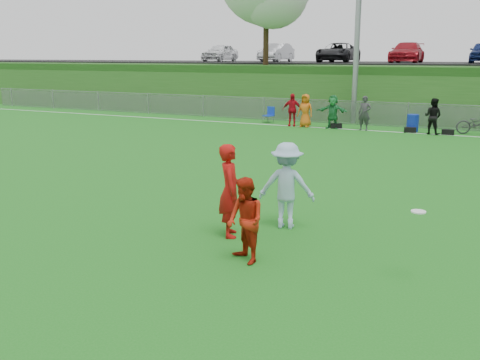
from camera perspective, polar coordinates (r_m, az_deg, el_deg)
The scene contains 15 objects.
ground at distance 10.04m, azimuth 0.63°, elevation -8.16°, with size 120.00×120.00×0.00m, color #166A16.
sideline_far at distance 27.04m, azimuth 16.77°, elevation 4.89°, with size 60.00×0.10×0.01m, color white.
fence at distance 28.93m, azimuth 17.47°, elevation 6.64°, with size 58.00×0.06×1.30m.
berm at distance 39.76m, azimuth 19.83°, elevation 9.34°, with size 120.00×18.00×3.00m, color #1C4B15.
parking_lot at distance 41.69m, azimuth 20.28°, elevation 11.59°, with size 120.00×12.00×0.10m, color black.
car_row at distance 40.82m, azimuth 18.57°, elevation 12.78°, with size 32.04×5.18×1.44m.
spectator_row at distance 27.49m, azimuth 11.03°, elevation 7.11°, with size 8.01×0.85×1.69m.
gear_bags at distance 27.02m, azimuth 18.47°, elevation 5.03°, with size 7.64×0.48×0.26m.
player_red_left at distance 10.89m, azimuth -1.08°, elevation -1.14°, with size 0.70×0.46×1.92m, color #A80E0B.
player_red_center at distance 9.54m, azimuth 0.56°, elevation -4.36°, with size 0.76×0.59×1.56m, color #B21E0C.
player_blue at distance 11.48m, azimuth 5.00°, elevation -0.59°, with size 1.20×0.69×1.86m, color #99BBD4.
frisbee at distance 9.07m, azimuth 18.50°, elevation -3.22°, with size 0.24×0.24×0.02m.
recycling_bin at distance 27.42m, azimuth 17.93°, elevation 5.80°, with size 0.56×0.56×0.84m, color #0E27A2.
camp_chair at distance 29.70m, azimuth 3.06°, elevation 6.62°, with size 0.61×0.61×0.87m.
bicycle at distance 27.55m, azimuth 24.05°, elevation 5.51°, with size 0.67×1.93×1.02m, color #2A2A2D.
Camera 1 is at (3.88, -8.51, 3.66)m, focal length 40.00 mm.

